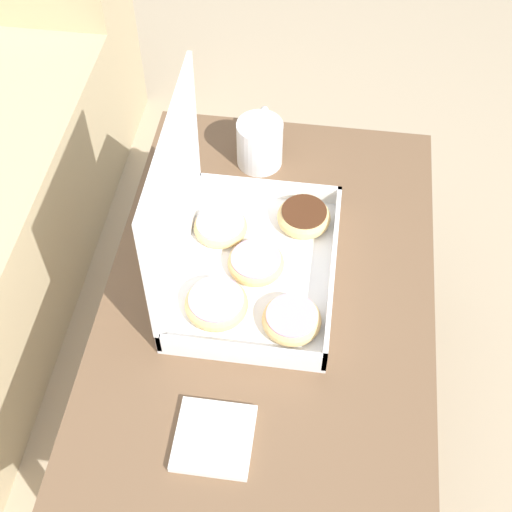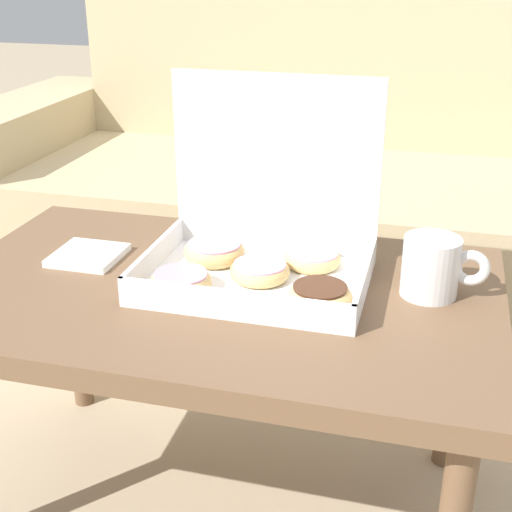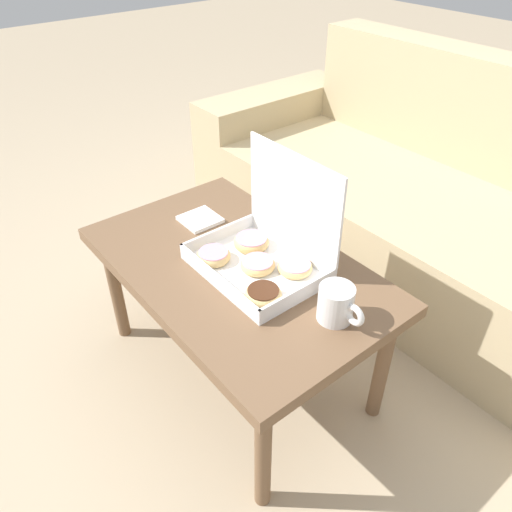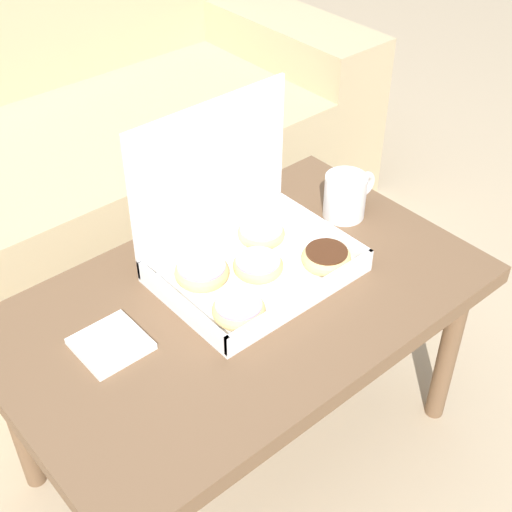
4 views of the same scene
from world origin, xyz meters
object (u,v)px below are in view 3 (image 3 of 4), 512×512
(coffee_table, at_px, (236,277))
(coffee_mug, at_px, (337,304))
(couch, at_px, (425,208))
(pastry_box, at_px, (263,252))

(coffee_table, height_order, coffee_mug, coffee_mug)
(couch, height_order, coffee_table, couch)
(coffee_mug, bearing_deg, couch, 110.65)
(coffee_table, distance_m, pastry_box, 0.13)
(couch, bearing_deg, pastry_box, -86.27)
(pastry_box, relative_size, coffee_mug, 2.70)
(pastry_box, bearing_deg, coffee_mug, 1.20)
(pastry_box, xyz_separation_m, coffee_mug, (0.29, 0.01, -0.00))
(coffee_table, bearing_deg, pastry_box, 41.45)
(couch, bearing_deg, coffee_mug, -69.35)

